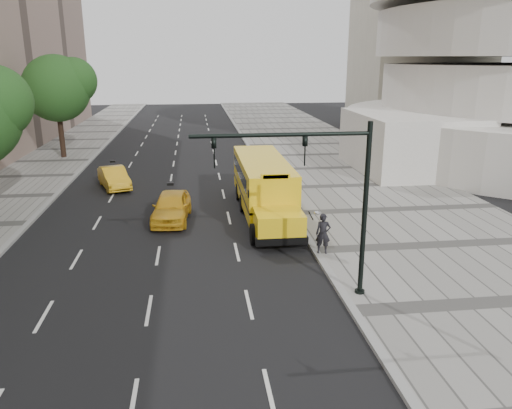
{
  "coord_description": "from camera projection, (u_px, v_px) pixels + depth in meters",
  "views": [
    {
      "loc": [
        0.79,
        -25.9,
        8.43
      ],
      "look_at": [
        3.5,
        -4.0,
        1.9
      ],
      "focal_mm": 35.0,
      "sensor_mm": 36.0,
      "label": 1
    }
  ],
  "objects": [
    {
      "name": "sidewalk_museum",
      "position": [
        396.0,
        210.0,
        28.34
      ],
      "size": [
        12.0,
        140.0,
        0.15
      ],
      "primitive_type": "cube",
      "color": "gray",
      "rests_on": "ground"
    },
    {
      "name": "pedestrian",
      "position": [
        323.0,
        234.0,
        21.73
      ],
      "size": [
        0.72,
        0.54,
        1.79
      ],
      "primitive_type": "imported",
      "rotation": [
        0.0,
        0.0,
        -0.19
      ],
      "color": "black",
      "rests_on": "sidewalk_museum"
    },
    {
      "name": "curb_museum",
      "position": [
        292.0,
        214.0,
        27.63
      ],
      "size": [
        0.3,
        140.0,
        0.15
      ],
      "primitive_type": "cube",
      "color": "gray",
      "rests_on": "ground"
    },
    {
      "name": "ground",
      "position": [
        183.0,
        220.0,
        26.95
      ],
      "size": [
        140.0,
        140.0,
        0.0
      ],
      "primitive_type": "plane",
      "color": "black",
      "rests_on": "ground"
    },
    {
      "name": "traffic_signal",
      "position": [
        326.0,
        190.0,
        16.99
      ],
      "size": [
        6.18,
        0.36,
        6.4
      ],
      "color": "black",
      "rests_on": "ground"
    },
    {
      "name": "taxi_far",
      "position": [
        114.0,
        178.0,
        33.32
      ],
      "size": [
        2.82,
        4.5,
        1.4
      ],
      "primitive_type": "imported",
      "rotation": [
        0.0,
        0.0,
        0.34
      ],
      "color": "gold",
      "rests_on": "ground"
    },
    {
      "name": "school_bus",
      "position": [
        263.0,
        182.0,
        27.69
      ],
      "size": [
        2.96,
        11.56,
        3.19
      ],
      "color": "yellow",
      "rests_on": "ground"
    },
    {
      "name": "tree_c",
      "position": [
        58.0,
        88.0,
        41.49
      ],
      "size": [
        6.21,
        5.52,
        8.7
      ],
      "color": "black",
      "rests_on": "ground"
    },
    {
      "name": "curb_far",
      "position": [
        28.0,
        224.0,
        25.99
      ],
      "size": [
        0.3,
        140.0,
        0.15
      ],
      "primitive_type": "cube",
      "color": "gray",
      "rests_on": "ground"
    },
    {
      "name": "taxi_near",
      "position": [
        171.0,
        207.0,
        26.59
      ],
      "size": [
        2.23,
        4.73,
        1.56
      ],
      "primitive_type": "imported",
      "rotation": [
        0.0,
        0.0,
        -0.08
      ],
      "color": "gold",
      "rests_on": "ground"
    }
  ]
}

